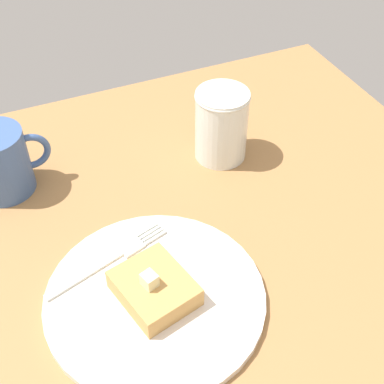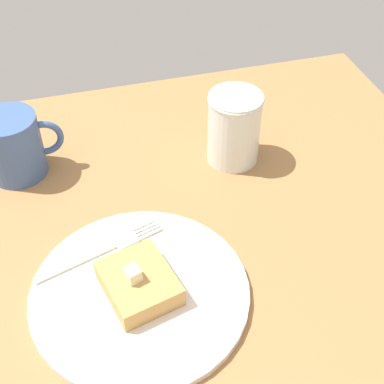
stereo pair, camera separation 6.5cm
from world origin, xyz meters
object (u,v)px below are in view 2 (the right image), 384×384
Objects in this scene: fork at (108,248)px; coffee_mug at (14,146)px; plate at (140,293)px; syrup_jar at (234,130)px.

coffee_mug reaches higher than fork.
plate is 1.54× the size of fork.
syrup_jar is 0.96× the size of coffee_mug.
coffee_mug is at bearing 117.03° from fork.
coffee_mug is (-9.30, 18.22, 3.35)cm from fork.
fork is (-2.43, 6.82, 0.64)cm from plate.
syrup_jar is 29.71cm from coffee_mug.
plate is 27.94cm from coffee_mug.
plate is 7.27cm from fork.
fork is 20.73cm from coffee_mug.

